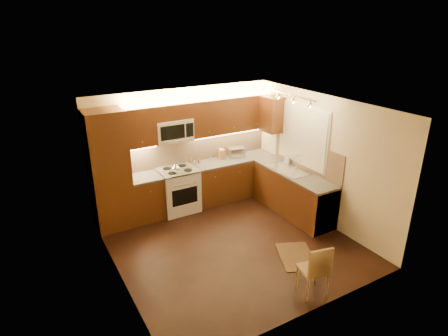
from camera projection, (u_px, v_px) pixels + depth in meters
floor at (232, 243)px, 6.85m from camera, size 4.00×4.00×0.01m
ceiling at (233, 107)px, 5.93m from camera, size 4.00×4.00×0.01m
wall_back at (184, 147)px, 8.00m from camera, size 4.00×0.01×2.50m
wall_front at (314, 235)px, 4.78m from camera, size 4.00×0.01×2.50m
wall_left at (114, 207)px, 5.46m from camera, size 0.01×4.00×2.50m
wall_right at (321, 160)px, 7.31m from camera, size 0.01×4.00×2.50m
pantry at (109, 171)px, 7.03m from camera, size 0.70×0.60×2.30m
base_cab_back_left at (146, 198)px, 7.60m from camera, size 0.62×0.60×0.86m
counter_back_left at (145, 177)px, 7.43m from camera, size 0.62×0.60×0.04m
base_cab_back_right at (233, 178)px, 8.54m from camera, size 1.92×0.60×0.86m
counter_back_right at (233, 160)px, 8.38m from camera, size 1.92×0.60×0.04m
base_cab_right at (293, 194)px, 7.80m from camera, size 0.60×2.00×0.86m
counter_right at (294, 173)px, 7.63m from camera, size 0.60×2.00×0.04m
dishwasher at (316, 207)px, 7.24m from camera, size 0.58×0.60×0.84m
backsplash_back at (199, 147)px, 8.17m from camera, size 3.30×0.02×0.60m
backsplash_right at (307, 156)px, 7.65m from camera, size 0.02×2.00×0.60m
upper_cab_back_left at (138, 127)px, 7.17m from camera, size 0.62×0.35×0.75m
upper_cab_back_right at (230, 114)px, 8.11m from camera, size 1.92×0.35×0.75m
upper_cab_bridge at (172, 111)px, 7.41m from camera, size 0.76×0.35×0.31m
upper_cab_right_corner at (272, 114)px, 8.13m from camera, size 0.35×0.50×0.75m
stove at (178, 190)px, 7.89m from camera, size 0.76×0.65×0.92m
microwave at (173, 130)px, 7.53m from camera, size 0.76×0.38×0.44m
window_frame at (303, 135)px, 7.62m from camera, size 0.03×1.44×1.24m
window_blinds at (302, 135)px, 7.61m from camera, size 0.02×1.36×1.16m
sink at (290, 167)px, 7.72m from camera, size 0.52×0.86×0.15m
faucet at (297, 162)px, 7.78m from camera, size 0.20×0.04×0.30m
track_light_bar at (294, 96)px, 6.98m from camera, size 0.04×1.20×0.03m
kettle at (176, 168)px, 7.53m from camera, size 0.23×0.23×0.20m
toaster_oven at (236, 152)px, 8.46m from camera, size 0.39×0.31×0.21m
knife_block at (222, 154)px, 8.34m from camera, size 0.13×0.17×0.22m
spice_jar_a at (195, 162)px, 8.06m from camera, size 0.05×0.05×0.09m
spice_jar_b at (199, 161)px, 8.10m from camera, size 0.06×0.06×0.09m
spice_jar_c at (211, 158)px, 8.26m from camera, size 0.05×0.05×0.09m
spice_jar_d at (191, 161)px, 8.13m from camera, size 0.05×0.05×0.09m
soap_bottle at (287, 158)px, 8.08m from camera, size 0.13×0.13×0.21m
rug at (296, 256)px, 6.46m from camera, size 0.85×1.00×0.01m
dining_chair at (313, 268)px, 5.48m from camera, size 0.44×0.44×0.84m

